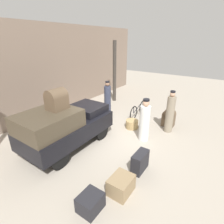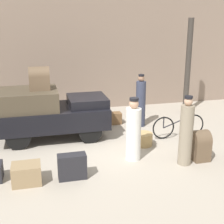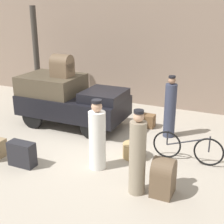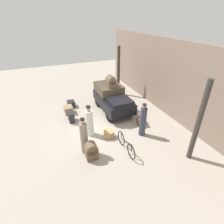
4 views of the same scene
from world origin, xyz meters
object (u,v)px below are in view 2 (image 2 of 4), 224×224
object	(u,v)px
porter_carrying_trunk	(186,133)
truck	(48,111)
porter_with_bicycle	(141,102)
trunk_on_truck_roof	(39,78)
trunk_umber_medium	(27,174)
suitcase_small_leather	(200,145)
trunk_large_brown	(114,118)
porter_standing_middle	(133,132)
bicycle	(179,126)
wicker_basket	(143,139)
suitcase_tan_flat	(72,167)

from	to	relation	value
porter_carrying_trunk	truck	bearing A→B (deg)	140.24
porter_with_bicycle	trunk_on_truck_roof	distance (m)	3.58
trunk_umber_medium	suitcase_small_leather	bearing A→B (deg)	2.61
porter_with_bicycle	trunk_on_truck_roof	world-z (taller)	trunk_on_truck_roof
suitcase_small_leather	trunk_large_brown	distance (m)	3.76
porter_standing_middle	porter_with_bicycle	xyz separation A→B (m)	(1.08, 2.55, 0.08)
trunk_large_brown	porter_with_bicycle	bearing A→B (deg)	-28.12
porter_carrying_trunk	trunk_on_truck_roof	bearing A→B (deg)	141.91
truck	trunk_large_brown	size ratio (longest dim) A/B	6.54
bicycle	trunk_on_truck_roof	bearing A→B (deg)	166.97
wicker_basket	suitcase_tan_flat	bearing A→B (deg)	-146.68
wicker_basket	trunk_large_brown	distance (m)	2.18
truck	suitcase_small_leather	distance (m)	4.66
bicycle	suitcase_small_leather	world-z (taller)	suitcase_small_leather
porter_with_bicycle	suitcase_small_leather	bearing A→B (deg)	-77.70
suitcase_small_leather	trunk_on_truck_roof	world-z (taller)	trunk_on_truck_roof
wicker_basket	trunk_large_brown	world-z (taller)	trunk_large_brown
trunk_large_brown	porter_carrying_trunk	bearing A→B (deg)	-74.77
truck	trunk_umber_medium	bearing A→B (deg)	-103.40
truck	trunk_umber_medium	xyz separation A→B (m)	(-0.67, -2.81, -0.65)
bicycle	truck	bearing A→B (deg)	166.34
wicker_basket	trunk_on_truck_roof	world-z (taller)	trunk_on_truck_roof
truck	trunk_on_truck_roof	distance (m)	1.07
porter_carrying_trunk	porter_with_bicycle	bearing A→B (deg)	92.44
trunk_umber_medium	suitcase_small_leather	size ratio (longest dim) A/B	0.80
truck	porter_with_bicycle	bearing A→B (deg)	6.95
wicker_basket	suitcase_small_leather	size ratio (longest dim) A/B	0.67
bicycle	suitcase_small_leather	size ratio (longest dim) A/B	2.14
porter_with_bicycle	suitcase_small_leather	xyz separation A→B (m)	(0.65, -2.99, -0.44)
trunk_umber_medium	trunk_on_truck_roof	xyz separation A→B (m)	(0.46, 2.81, 1.69)
wicker_basket	suitcase_tan_flat	distance (m)	2.78
bicycle	trunk_on_truck_roof	distance (m)	4.59
porter_standing_middle	trunk_large_brown	world-z (taller)	porter_standing_middle
trunk_umber_medium	trunk_on_truck_roof	bearing A→B (deg)	80.59
bicycle	suitcase_tan_flat	xyz separation A→B (m)	(-3.62, -1.86, -0.07)
suitcase_small_leather	porter_carrying_trunk	bearing A→B (deg)	-162.19
bicycle	trunk_on_truck_roof	world-z (taller)	trunk_on_truck_roof
bicycle	porter_with_bicycle	xyz separation A→B (m)	(-0.82, 1.36, 0.48)
truck	suitcase_small_leather	bearing A→B (deg)	-34.09
suitcase_tan_flat	trunk_umber_medium	world-z (taller)	suitcase_tan_flat
suitcase_tan_flat	porter_carrying_trunk	bearing A→B (deg)	1.37
truck	suitcase_small_leather	xyz separation A→B (m)	(3.84, -2.60, -0.47)
trunk_on_truck_roof	porter_with_bicycle	bearing A→B (deg)	6.54
bicycle	trunk_umber_medium	xyz separation A→B (m)	(-4.67, -1.83, -0.14)
truck	porter_standing_middle	size ratio (longest dim) A/B	1.99
wicker_basket	porter_standing_middle	distance (m)	1.20
porter_standing_middle	trunk_umber_medium	distance (m)	2.90
porter_standing_middle	wicker_basket	bearing A→B (deg)	55.01
bicycle	trunk_umber_medium	bearing A→B (deg)	-158.60
porter_with_bicycle	porter_standing_middle	bearing A→B (deg)	-112.99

